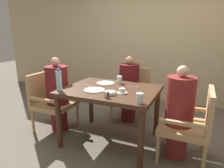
{
  "coord_description": "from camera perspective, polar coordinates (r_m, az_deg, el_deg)",
  "views": [
    {
      "loc": [
        1.02,
        -2.26,
        1.45
      ],
      "look_at": [
        0.0,
        0.05,
        0.8
      ],
      "focal_mm": 32.0,
      "sensor_mm": 36.0,
      "label": 1
    }
  ],
  "objects": [
    {
      "name": "ground_plane",
      "position": [
        2.87,
        -0.39,
        -15.78
      ],
      "size": [
        16.0,
        16.0,
        0.0
      ],
      "primitive_type": "plane",
      "color": "#60564C"
    },
    {
      "name": "wall_back",
      "position": [
        4.39,
        10.73,
        13.64
      ],
      "size": [
        8.0,
        0.06,
        2.8
      ],
      "color": "#C6B289",
      "rests_on": "ground_plane"
    },
    {
      "name": "dining_table",
      "position": [
        2.61,
        -0.42,
        -3.39
      ],
      "size": [
        1.19,
        0.94,
        0.75
      ],
      "color": "#422819",
      "rests_on": "ground_plane"
    },
    {
      "name": "chair_left_side",
      "position": [
        3.19,
        -17.14,
        -4.15
      ],
      "size": [
        0.54,
        0.54,
        0.86
      ],
      "color": "tan",
      "rests_on": "ground_plane"
    },
    {
      "name": "diner_in_left_chair",
      "position": [
        3.07,
        -15.28,
        -2.71
      ],
      "size": [
        0.32,
        0.32,
        1.11
      ],
      "color": "maroon",
      "rests_on": "ground_plane"
    },
    {
      "name": "chair_far_side",
      "position": [
        3.44,
        5.61,
        -2.19
      ],
      "size": [
        0.54,
        0.54,
        0.86
      ],
      "color": "tan",
      "rests_on": "ground_plane"
    },
    {
      "name": "diner_in_far_chair",
      "position": [
        3.29,
        4.87,
        -1.32
      ],
      "size": [
        0.32,
        0.32,
        1.08
      ],
      "color": "#5B1419",
      "rests_on": "ground_plane"
    },
    {
      "name": "chair_right_side",
      "position": [
        2.47,
        21.77,
        -10.15
      ],
      "size": [
        0.54,
        0.54,
        0.86
      ],
      "color": "tan",
      "rests_on": "ground_plane"
    },
    {
      "name": "diner_in_right_chair",
      "position": [
        2.43,
        18.64,
        -7.6
      ],
      "size": [
        0.32,
        0.32,
        1.1
      ],
      "color": "maroon",
      "rests_on": "ground_plane"
    },
    {
      "name": "plate_main_left",
      "position": [
        2.84,
        -1.83,
        0.27
      ],
      "size": [
        0.26,
        0.26,
        0.01
      ],
      "color": "white",
      "rests_on": "dining_table"
    },
    {
      "name": "plate_main_right",
      "position": [
        2.5,
        -5.08,
        -1.73
      ],
      "size": [
        0.26,
        0.26,
        0.01
      ],
      "color": "white",
      "rests_on": "dining_table"
    },
    {
      "name": "teacup_with_saucer",
      "position": [
        2.38,
        2.91,
        -2.05
      ],
      "size": [
        0.13,
        0.13,
        0.06
      ],
      "color": "white",
      "rests_on": "dining_table"
    },
    {
      "name": "bowl_small",
      "position": [
        2.33,
        -0.58,
        -2.57
      ],
      "size": [
        0.13,
        0.13,
        0.04
      ],
      "color": "white",
      "rests_on": "dining_table"
    },
    {
      "name": "water_bottle",
      "position": [
        2.53,
        -14.93,
        0.93
      ],
      "size": [
        0.07,
        0.07,
        0.28
      ],
      "color": "#A3C6DB",
      "rests_on": "dining_table"
    },
    {
      "name": "glass_tall_near",
      "position": [
        2.06,
        7.91,
        -4.02
      ],
      "size": [
        0.08,
        0.08,
        0.1
      ],
      "color": "silver",
      "rests_on": "dining_table"
    },
    {
      "name": "glass_tall_mid",
      "position": [
        2.84,
        2.2,
        1.25
      ],
      "size": [
        0.08,
        0.08,
        0.1
      ],
      "color": "silver",
      "rests_on": "dining_table"
    },
    {
      "name": "salt_shaker",
      "position": [
        2.22,
        -2.05,
        -2.96
      ],
      "size": [
        0.03,
        0.03,
        0.07
      ],
      "color": "white",
      "rests_on": "dining_table"
    },
    {
      "name": "pepper_shaker",
      "position": [
        2.2,
        -1.13,
        -3.13
      ],
      "size": [
        0.03,
        0.03,
        0.07
      ],
      "color": "#4C3D2D",
      "rests_on": "dining_table"
    },
    {
      "name": "fork_beside_plate",
      "position": [
        2.67,
        6.06,
        -0.78
      ],
      "size": [
        0.18,
        0.05,
        0.0
      ],
      "color": "silver",
      "rests_on": "dining_table"
    },
    {
      "name": "knife_beside_plate",
      "position": [
        2.73,
        -7.1,
        -0.49
      ],
      "size": [
        0.19,
        0.04,
        0.0
      ],
      "color": "silver",
      "rests_on": "dining_table"
    }
  ]
}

